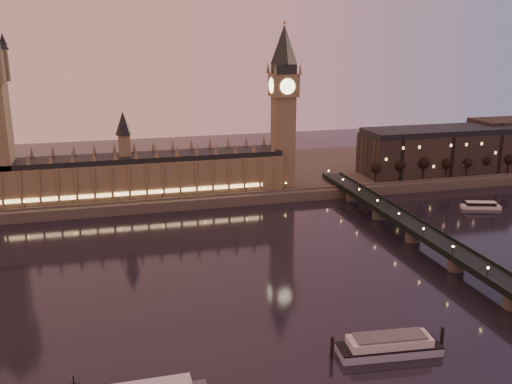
# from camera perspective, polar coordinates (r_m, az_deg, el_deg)

# --- Properties ---
(ground) EXTENTS (700.00, 700.00, 0.00)m
(ground) POSITION_cam_1_polar(r_m,az_deg,el_deg) (254.47, -0.85, -8.27)
(ground) COLOR black
(ground) RESTS_ON ground
(far_embankment) EXTENTS (560.00, 130.00, 6.00)m
(far_embankment) POSITION_cam_1_polar(r_m,az_deg,el_deg) (412.40, -2.37, 1.63)
(far_embankment) COLOR #423D35
(far_embankment) RESTS_ON ground
(palace_of_westminster) EXTENTS (180.00, 26.62, 52.00)m
(palace_of_westminster) POSITION_cam_1_polar(r_m,az_deg,el_deg) (356.49, -11.91, 2.14)
(palace_of_westminster) COLOR brown
(palace_of_westminster) RESTS_ON ground
(big_ben) EXTENTS (17.68, 17.68, 104.00)m
(big_ben) POSITION_cam_1_polar(r_m,az_deg,el_deg) (365.75, 2.77, 9.52)
(big_ben) COLOR brown
(big_ben) RESTS_ON ground
(westminster_bridge) EXTENTS (13.20, 260.00, 15.30)m
(westminster_bridge) POSITION_cam_1_polar(r_m,az_deg,el_deg) (286.84, 17.26, -4.98)
(westminster_bridge) COLOR black
(westminster_bridge) RESTS_ON ground
(city_block) EXTENTS (155.00, 45.00, 34.00)m
(city_block) POSITION_cam_1_polar(r_m,az_deg,el_deg) (443.46, 19.98, 4.24)
(city_block) COLOR black
(city_block) RESTS_ON ground
(bare_tree_0) EXTENTS (6.83, 6.83, 13.89)m
(bare_tree_0) POSITION_cam_1_polar(r_m,az_deg,el_deg) (386.27, 12.07, 2.36)
(bare_tree_0) COLOR black
(bare_tree_0) RESTS_ON ground
(bare_tree_1) EXTENTS (6.83, 6.83, 13.89)m
(bare_tree_1) POSITION_cam_1_polar(r_m,az_deg,el_deg) (393.98, 14.24, 2.48)
(bare_tree_1) COLOR black
(bare_tree_1) RESTS_ON ground
(bare_tree_2) EXTENTS (6.83, 6.83, 13.89)m
(bare_tree_2) POSITION_cam_1_polar(r_m,az_deg,el_deg) (402.23, 16.32, 2.60)
(bare_tree_2) COLOR black
(bare_tree_2) RESTS_ON ground
(bare_tree_3) EXTENTS (6.83, 6.83, 13.89)m
(bare_tree_3) POSITION_cam_1_polar(r_m,az_deg,el_deg) (411.00, 18.32, 2.70)
(bare_tree_3) COLOR black
(bare_tree_3) RESTS_ON ground
(bare_tree_4) EXTENTS (6.83, 6.83, 13.89)m
(bare_tree_4) POSITION_cam_1_polar(r_m,az_deg,el_deg) (420.24, 20.23, 2.80)
(bare_tree_4) COLOR black
(bare_tree_4) RESTS_ON ground
(bare_tree_5) EXTENTS (6.83, 6.83, 13.89)m
(bare_tree_5) POSITION_cam_1_polar(r_m,az_deg,el_deg) (429.93, 22.06, 2.89)
(bare_tree_5) COLOR black
(bare_tree_5) RESTS_ON ground
(bare_tree_6) EXTENTS (6.83, 6.83, 13.89)m
(bare_tree_6) POSITION_cam_1_polar(r_m,az_deg,el_deg) (440.04, 23.80, 2.98)
(bare_tree_6) COLOR black
(bare_tree_6) RESTS_ON ground
(cruise_boat_b) EXTENTS (23.89, 12.53, 4.29)m
(cruise_boat_b) POSITION_cam_1_polar(r_m,az_deg,el_deg) (371.56, 21.56, -1.26)
(cruise_boat_b) COLOR silver
(cruise_boat_b) RESTS_ON ground
(moored_barge) EXTENTS (39.64, 12.86, 7.30)m
(moored_barge) POSITION_cam_1_polar(r_m,az_deg,el_deg) (200.97, 13.18, -14.71)
(moored_barge) COLOR #97A1C0
(moored_barge) RESTS_ON ground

